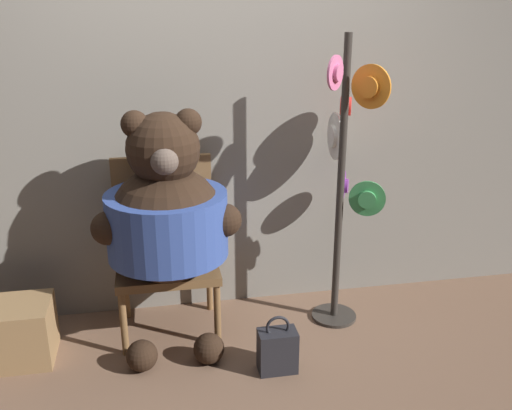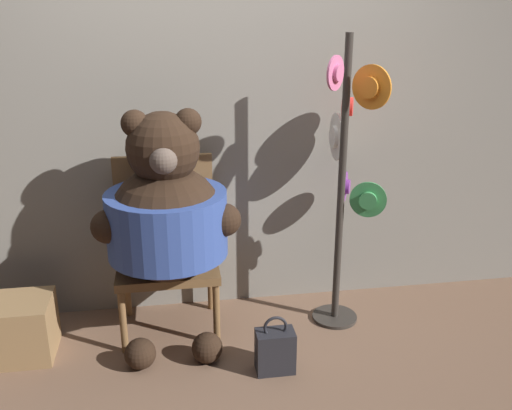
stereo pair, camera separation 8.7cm
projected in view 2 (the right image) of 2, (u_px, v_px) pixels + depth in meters
ground_plane at (234, 359)px, 3.19m from camera, size 14.00×14.00×0.00m
wall_back at (216, 103)px, 3.42m from camera, size 8.00×0.10×2.63m
chair at (167, 242)px, 3.40m from camera, size 0.59×0.47×1.04m
teddy_bear at (167, 216)px, 3.16m from camera, size 0.81×0.72×1.36m
hat_display_rack at (346, 172)px, 3.30m from camera, size 0.41×0.51×1.74m
handbag_on_ground at (275, 350)px, 3.05m from camera, size 0.21×0.13×0.33m
wooden_crate at (23, 328)px, 3.19m from camera, size 0.34×0.34×0.34m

